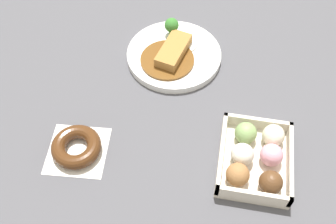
{
  "coord_description": "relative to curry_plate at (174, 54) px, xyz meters",
  "views": [
    {
      "loc": [
        0.61,
        0.07,
        0.73
      ],
      "look_at": [
        0.11,
        -0.02,
        0.03
      ],
      "focal_mm": 42.36,
      "sensor_mm": 36.0,
      "label": 1
    }
  ],
  "objects": [
    {
      "name": "chocolate_ring_donut",
      "position": [
        0.3,
        -0.15,
        0.0
      ],
      "size": [
        0.13,
        0.13,
        0.03
      ],
      "color": "white",
      "rests_on": "ground_plane"
    },
    {
      "name": "curry_plate",
      "position": [
        0.0,
        0.0,
        0.0
      ],
      "size": [
        0.23,
        0.23,
        0.07
      ],
      "color": "white",
      "rests_on": "ground_plane"
    },
    {
      "name": "ground_plane",
      "position": [
        0.08,
        0.04,
        -0.01
      ],
      "size": [
        1.6,
        1.6,
        0.0
      ],
      "primitive_type": "plane",
      "color": "#4C4C51"
    },
    {
      "name": "donut_box",
      "position": [
        0.27,
        0.21,
        0.01
      ],
      "size": [
        0.18,
        0.14,
        0.06
      ],
      "color": "beige",
      "rests_on": "ground_plane"
    }
  ]
}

